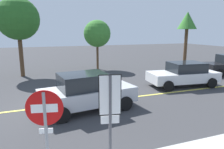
% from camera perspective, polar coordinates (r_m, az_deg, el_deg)
% --- Properties ---
extents(ground_plane, '(80.00, 80.00, 0.00)m').
position_cam_1_polar(ground_plane, '(10.31, -14.27, -8.36)').
color(ground_plane, '#38383A').
extents(lane_marking_centre, '(28.00, 0.16, 0.01)m').
position_cam_1_polar(lane_marking_centre, '(10.98, 1.59, -6.69)').
color(lane_marking_centre, '#E0D14C').
extents(stop_sign, '(0.75, 0.19, 2.34)m').
position_cam_1_polar(stop_sign, '(4.63, -17.74, -12.99)').
color(stop_sign, gray).
rests_on(stop_sign, ground_plane).
extents(speed_limit_sign, '(0.53, 0.12, 2.52)m').
position_cam_1_polar(speed_limit_sign, '(4.97, -0.55, -8.56)').
color(speed_limit_sign, '#4C4C51').
rests_on(speed_limit_sign, ground_plane).
extents(car_white_far_lane, '(4.57, 2.41, 1.54)m').
position_cam_1_polar(car_white_far_lane, '(14.13, 19.06, 0.12)').
color(car_white_far_lane, white).
rests_on(car_white_far_lane, ground_plane).
extents(car_silver_near_curb, '(4.41, 2.48, 1.67)m').
position_cam_1_polar(car_silver_near_curb, '(9.40, -6.99, -4.69)').
color(car_silver_near_curb, '#B7BABF').
rests_on(car_silver_near_curb, ground_plane).
extents(tree_left_verge, '(1.97, 1.97, 5.44)m').
position_cam_1_polar(tree_left_verge, '(23.36, 19.96, 13.40)').
color(tree_left_verge, '#513823').
rests_on(tree_left_verge, ground_plane).
extents(tree_centre_verge, '(2.43, 2.43, 4.48)m').
position_cam_1_polar(tree_centre_verge, '(19.16, -4.08, 11.10)').
color(tree_centre_verge, '#513823').
rests_on(tree_centre_verge, ground_plane).
extents(tree_right_verge, '(3.15, 3.15, 5.97)m').
position_cam_1_polar(tree_right_verge, '(17.52, -24.40, 13.67)').
color(tree_right_verge, '#513823').
rests_on(tree_right_verge, ground_plane).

